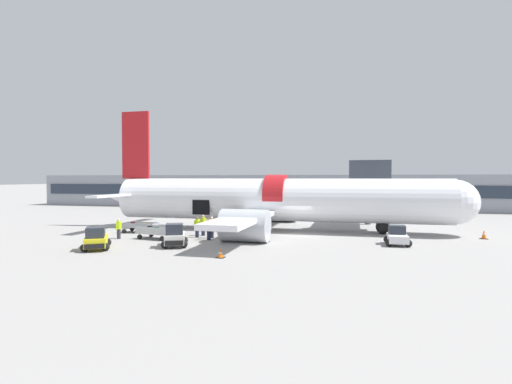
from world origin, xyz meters
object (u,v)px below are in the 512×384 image
object	(u,v)px
ground_crew_driver	(203,225)
baggage_tug_mid	(397,237)
baggage_tug_rear	(96,239)
baggage_cart_loading	(157,233)
baggage_tug_lead	(175,237)
ground_crew_loader_b	(209,229)
ground_crew_supervisor	(212,227)
ground_crew_loader_a	(197,227)
airplane	(272,201)
baggage_cart_queued	(140,227)
ground_crew_helper	(119,228)

from	to	relation	value
ground_crew_driver	baggage_tug_mid	bearing A→B (deg)	-3.59
baggage_tug_mid	baggage_tug_rear	xyz separation A→B (m)	(-20.67, -7.06, 0.08)
baggage_cart_loading	ground_crew_driver	bearing A→B (deg)	42.25
baggage_tug_lead	baggage_tug_rear	xyz separation A→B (m)	(-4.84, -2.39, -0.03)
ground_crew_loader_b	ground_crew_supervisor	xyz separation A→B (m)	(-0.11, 1.00, 0.04)
ground_crew_supervisor	baggage_tug_mid	bearing A→B (deg)	0.79
baggage_tug_lead	baggage_tug_rear	bearing A→B (deg)	-153.74
ground_crew_loader_a	ground_crew_driver	xyz separation A→B (m)	(0.12, 1.08, 0.04)
baggage_tug_lead	ground_crew_driver	world-z (taller)	ground_crew_driver
baggage_tug_mid	ground_crew_supervisor	distance (m)	14.63
ground_crew_loader_a	airplane	bearing A→B (deg)	49.50
baggage_cart_queued	ground_crew_supervisor	size ratio (longest dim) A/B	2.32
ground_crew_loader_a	ground_crew_loader_b	bearing A→B (deg)	-37.10
baggage_tug_lead	ground_crew_loader_b	world-z (taller)	ground_crew_loader_b
airplane	baggage_cart_loading	bearing A→B (deg)	-136.29
airplane	baggage_cart_loading	size ratio (longest dim) A/B	8.49
baggage_tug_lead	ground_crew_supervisor	xyz separation A→B (m)	(1.21, 4.47, 0.22)
ground_crew_helper	baggage_cart_queued	bearing A→B (deg)	93.76
ground_crew_loader_b	ground_crew_driver	size ratio (longest dim) A/B	0.96
baggage_tug_rear	baggage_cart_queued	bearing A→B (deg)	100.05
baggage_cart_loading	ground_crew_loader_a	xyz separation A→B (m)	(2.86, 1.62, 0.39)
ground_crew_helper	ground_crew_driver	bearing A→B (deg)	29.09
ground_crew_helper	ground_crew_loader_a	bearing A→B (deg)	21.08
baggage_tug_rear	ground_crew_supervisor	size ratio (longest dim) A/B	1.86
ground_crew_loader_b	baggage_tug_lead	bearing A→B (deg)	-110.84
baggage_tug_rear	ground_crew_loader_a	distance (m)	8.41
baggage_tug_mid	ground_crew_driver	bearing A→B (deg)	176.41
baggage_tug_mid	ground_crew_loader_b	distance (m)	14.56
ground_crew_driver	baggage_cart_queued	bearing A→B (deg)	176.20
baggage_tug_rear	baggage_cart_loading	distance (m)	5.66
baggage_tug_rear	baggage_cart_loading	bearing A→B (deg)	71.02
baggage_tug_lead	ground_crew_loader_b	distance (m)	3.72
baggage_cart_loading	ground_crew_loader_b	bearing A→B (deg)	6.75
baggage_tug_mid	ground_crew_loader_a	bearing A→B (deg)	-179.68
airplane	ground_crew_loader_a	xyz separation A→B (m)	(-5.17, -6.05, -1.91)
baggage_cart_loading	ground_crew_helper	world-z (taller)	ground_crew_helper
baggage_tug_lead	baggage_tug_mid	world-z (taller)	baggage_tug_lead
baggage_cart_queued	baggage_tug_lead	bearing A→B (deg)	-43.83
baggage_tug_lead	ground_crew_loader_a	bearing A→B (deg)	91.78
baggage_tug_rear	baggage_cart_loading	world-z (taller)	baggage_tug_rear
baggage_tug_rear	baggage_cart_loading	size ratio (longest dim) A/B	0.80
ground_crew_driver	ground_crew_supervisor	distance (m)	1.72
airplane	ground_crew_helper	size ratio (longest dim) A/B	21.47
ground_crew_loader_b	ground_crew_supervisor	bearing A→B (deg)	96.27
baggage_tug_lead	baggage_cart_loading	size ratio (longest dim) A/B	0.74
baggage_tug_lead	airplane	bearing A→B (deg)	64.71
ground_crew_supervisor	baggage_tug_rear	bearing A→B (deg)	-131.42
ground_crew_loader_a	ground_crew_supervisor	xyz separation A→B (m)	(1.36, -0.11, 0.03)
baggage_tug_mid	ground_crew_loader_b	bearing A→B (deg)	-175.28
baggage_tug_mid	ground_crew_driver	world-z (taller)	ground_crew_driver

